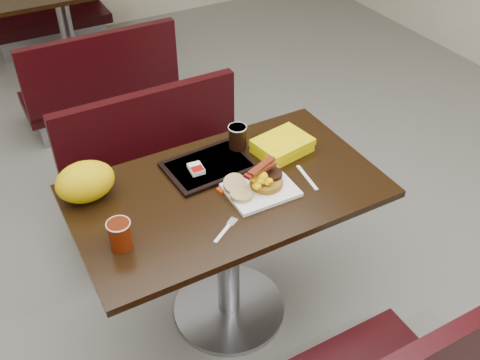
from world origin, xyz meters
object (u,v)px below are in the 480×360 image
table_near (228,255)px  knife (307,177)px  pancake_stack (266,182)px  hashbrown_sleeve_left (196,169)px  bench_far_s (96,75)px  paper_bag (85,182)px  coffee_cup_far (237,137)px  bench_far_n (46,6)px  clamshell (282,145)px  bench_near_n (166,171)px  platter (261,190)px  fork (222,233)px  tray (209,166)px  coffee_cup_near (120,235)px  table_far (68,34)px

table_near → knife: (0.31, -0.10, 0.38)m
pancake_stack → hashbrown_sleeve_left: bearing=133.9°
table_near → knife: size_ratio=7.23×
bench_far_s → knife: bearing=-81.2°
paper_bag → coffee_cup_far: bearing=0.0°
bench_far_s → knife: size_ratio=6.02×
bench_far_n → clamshell: size_ratio=4.42×
bench_near_n → bench_far_n: bearing=90.0°
bench_far_n → knife: bearing=-84.8°
platter → clamshell: clamshell is taller
fork → tray: size_ratio=0.41×
bench_near_n → bench_far_s: (0.00, 1.20, 0.00)m
table_near → pancake_stack: pancake_stack is taller
table_near → paper_bag: (-0.49, 0.20, 0.45)m
coffee_cup_near → coffee_cup_far: size_ratio=1.07×
coffee_cup_near → fork: bearing=-18.7°
table_near → coffee_cup_near: 0.64m
knife → clamshell: bearing=-175.6°
table_far → tray: bearing=-90.1°
pancake_stack → fork: size_ratio=0.92×
platter → fork: (-0.24, -0.14, -0.01)m
pancake_stack → tray: pancake_stack is taller
hashbrown_sleeve_left → knife: bearing=-27.6°
bench_far_n → knife: size_ratio=6.02×
bench_near_n → platter: size_ratio=3.84×
tray → hashbrown_sleeve_left: (-0.06, -0.01, 0.02)m
coffee_cup_near → knife: 0.77m
platter → tray: 0.26m
coffee_cup_near → clamshell: bearing=15.0°
bench_far_n → table_near: bearing=-90.0°
coffee_cup_far → bench_far_s: bearing=95.3°
table_near → platter: platter is taller
table_near → tray: bearing=91.2°
tray → pancake_stack: bearing=-61.4°
table_far → bench_far_s: 0.70m
bench_far_s → fork: (-0.13, -2.12, 0.39)m
fork → hashbrown_sleeve_left: hashbrown_sleeve_left is taller
bench_far_n → fork: fork is taller
table_far → bench_far_n: bearing=90.0°
bench_far_s → knife: 2.06m
bench_far_s → clamshell: 1.87m
table_near → table_far: (0.00, 2.60, 0.00)m
fork → knife: size_ratio=0.85×
hashbrown_sleeve_left → pancake_stack: bearing=-41.6°
fork → tray: 0.39m
table_far → table_near: bearing=-90.0°
bench_far_s → coffee_cup_near: (-0.46, -2.01, 0.44)m
coffee_cup_far → bench_near_n: bearing=107.7°
hashbrown_sleeve_left → paper_bag: (-0.42, 0.06, 0.05)m
platter → bench_far_n: bearing=92.8°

